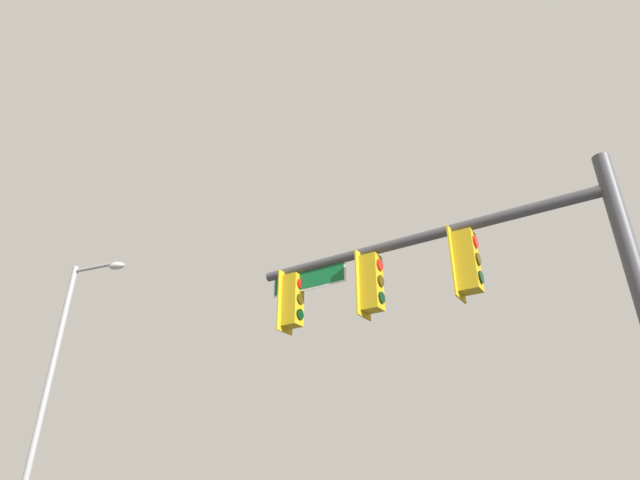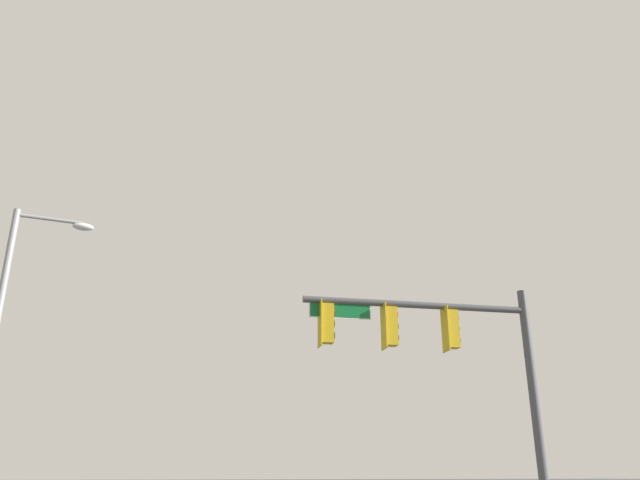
{
  "view_description": "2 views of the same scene",
  "coord_description": "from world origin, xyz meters",
  "views": [
    {
      "loc": [
        -7.29,
        2.26,
        1.81
      ],
      "look_at": [
        -4.05,
        -5.32,
        5.89
      ],
      "focal_mm": 28.0,
      "sensor_mm": 36.0,
      "label": 1
    },
    {
      "loc": [
        3.37,
        9.25,
        1.33
      ],
      "look_at": [
        -2.88,
        -7.04,
        7.92
      ],
      "focal_mm": 35.0,
      "sensor_mm": 36.0,
      "label": 2
    }
  ],
  "objects": [
    {
      "name": "street_lamp",
      "position": [
        5.24,
        -8.01,
        4.6
      ],
      "size": [
        2.07,
        0.28,
        8.01
      ],
      "color": "gray",
      "rests_on": "ground_plane"
    },
    {
      "name": "signal_pole_near",
      "position": [
        -6.37,
        -5.97,
        4.68
      ],
      "size": [
        6.75,
        1.45,
        6.54
      ],
      "color": "#47474C",
      "rests_on": "ground_plane"
    }
  ]
}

